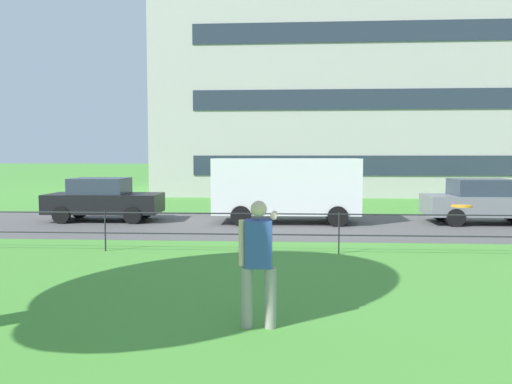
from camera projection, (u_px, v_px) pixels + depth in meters
name	position (u px, v px, depth m)	size (l,w,h in m)	color
street_strip	(324.00, 225.00, 16.85)	(80.00, 6.68, 0.01)	#565454
park_fence	(339.00, 226.00, 11.88)	(34.06, 0.04, 1.00)	#232328
person_thrower	(259.00, 259.00, 6.76)	(0.52, 0.75, 1.73)	gray
frisbee	(462.00, 206.00, 6.60)	(0.38, 0.38, 0.03)	orange
car_black_far_left	(104.00, 199.00, 17.95)	(4.04, 1.90, 1.54)	black
panel_van_center	(286.00, 186.00, 17.46)	(5.03, 2.17, 2.24)	white
car_grey_far_right	(484.00, 201.00, 17.17)	(4.01, 1.83, 1.54)	slate
apartment_building_background	(416.00, 49.00, 32.16)	(32.30, 11.34, 18.39)	#B7B2AD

